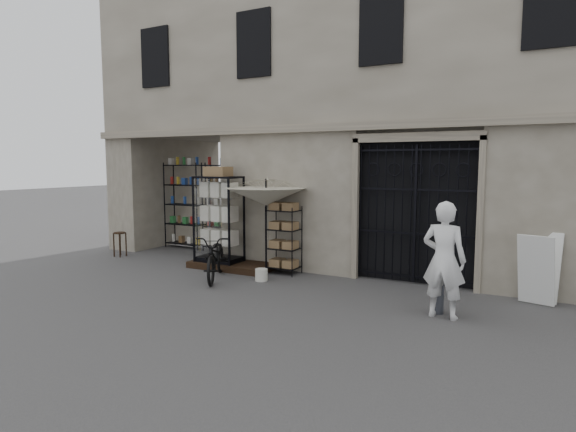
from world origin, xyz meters
The scene contains 15 objects.
ground centered at (0.00, 0.00, 0.00)m, with size 80.00×80.00×0.00m, color black.
main_building centered at (0.00, 4.00, 4.50)m, with size 14.00×4.00×9.00m, color gray.
shop_recess centered at (-4.50, 2.80, 1.50)m, with size 3.00×1.70×3.00m, color black.
shop_shelving centered at (-4.55, 3.30, 1.25)m, with size 2.70×0.50×2.50m, color black.
iron_gate centered at (1.75, 2.28, 1.50)m, with size 2.50×0.21×3.00m.
step_platform centered at (-2.40, 1.55, 0.07)m, with size 2.00×0.90×0.15m, color black.
display_cabinet centered at (-2.72, 1.51, 1.06)m, with size 1.10×0.77×2.20m.
wire_rack centered at (-1.06, 1.69, 0.75)m, with size 0.74×0.58×1.53m.
market_umbrella centered at (-1.42, 1.52, 1.85)m, with size 2.06×2.08×2.57m.
white_bucket centered at (-1.16, 0.87, 0.13)m, with size 0.27×0.27×0.26m, color beige.
bicycle centered at (-2.09, 0.55, 0.00)m, with size 0.65×0.98×1.86m, color black.
wooden_stool centered at (-5.89, 1.38, 0.34)m, with size 0.38×0.38×0.65m.
steel_bollard centered at (2.60, 0.35, 0.41)m, with size 0.15×0.15×0.82m, color #474B54.
shopkeeper centered at (2.69, 0.17, 0.00)m, with size 0.69×1.89×0.45m, color silver.
easel_sign centered at (4.04, 1.73, 0.64)m, with size 0.73×0.80×1.24m.
Camera 1 is at (4.06, -7.67, 2.48)m, focal length 30.00 mm.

